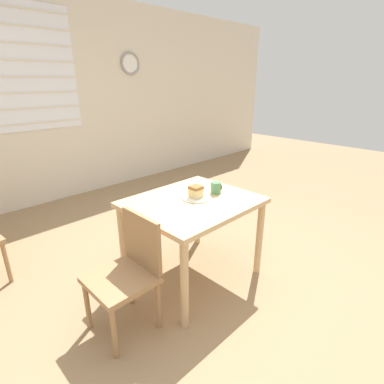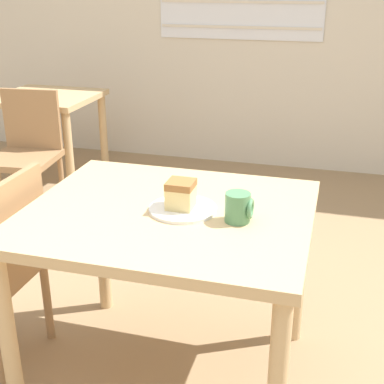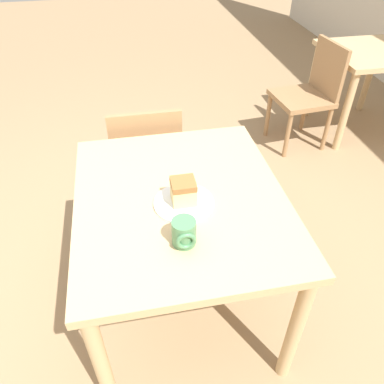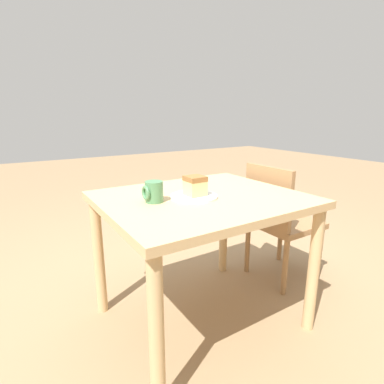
{
  "view_description": "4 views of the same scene",
  "coord_description": "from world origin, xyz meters",
  "px_view_note": "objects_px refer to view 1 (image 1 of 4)",
  "views": [
    {
      "loc": [
        -1.5,
        -1.36,
        1.68
      ],
      "look_at": [
        0.17,
        0.31,
        0.79
      ],
      "focal_mm": 28.0,
      "sensor_mm": 36.0,
      "label": 1
    },
    {
      "loc": [
        0.68,
        -1.4,
        1.52
      ],
      "look_at": [
        0.21,
        0.27,
        0.82
      ],
      "focal_mm": 50.0,
      "sensor_mm": 36.0,
      "label": 2
    },
    {
      "loc": [
        1.3,
        0.09,
        1.75
      ],
      "look_at": [
        0.14,
        0.31,
        0.77
      ],
      "focal_mm": 35.0,
      "sensor_mm": 36.0,
      "label": 3
    },
    {
      "loc": [
        0.98,
        1.52,
        1.16
      ],
      "look_at": [
        0.21,
        0.31,
        0.79
      ],
      "focal_mm": 28.0,
      "sensor_mm": 36.0,
      "label": 4
    }
  ],
  "objects_px": {
    "dining_table_near": "(192,211)",
    "plate": "(196,198)",
    "chair_near_window": "(128,270)",
    "coffee_mug": "(216,188)",
    "cake_slice": "(196,192)"
  },
  "relations": [
    {
      "from": "chair_near_window",
      "to": "coffee_mug",
      "type": "height_order",
      "value": "coffee_mug"
    },
    {
      "from": "plate",
      "to": "cake_slice",
      "type": "distance_m",
      "value": 0.06
    },
    {
      "from": "dining_table_near",
      "to": "chair_near_window",
      "type": "height_order",
      "value": "chair_near_window"
    },
    {
      "from": "dining_table_near",
      "to": "plate",
      "type": "distance_m",
      "value": 0.12
    },
    {
      "from": "dining_table_near",
      "to": "chair_near_window",
      "type": "distance_m",
      "value": 0.74
    },
    {
      "from": "dining_table_near",
      "to": "cake_slice",
      "type": "height_order",
      "value": "cake_slice"
    },
    {
      "from": "chair_near_window",
      "to": "coffee_mug",
      "type": "relative_size",
      "value": 8.09
    },
    {
      "from": "plate",
      "to": "coffee_mug",
      "type": "relative_size",
      "value": 2.38
    },
    {
      "from": "chair_near_window",
      "to": "cake_slice",
      "type": "bearing_deg",
      "value": 97.16
    },
    {
      "from": "cake_slice",
      "to": "coffee_mug",
      "type": "relative_size",
      "value": 0.97
    },
    {
      "from": "plate",
      "to": "cake_slice",
      "type": "xyz_separation_m",
      "value": [
        -0.01,
        -0.0,
        0.06
      ]
    },
    {
      "from": "coffee_mug",
      "to": "chair_near_window",
      "type": "bearing_deg",
      "value": -176.52
    },
    {
      "from": "chair_near_window",
      "to": "coffee_mug",
      "type": "xyz_separation_m",
      "value": [
        0.97,
        0.06,
        0.34
      ]
    },
    {
      "from": "plate",
      "to": "cake_slice",
      "type": "height_order",
      "value": "cake_slice"
    },
    {
      "from": "dining_table_near",
      "to": "chair_near_window",
      "type": "xyz_separation_m",
      "value": [
        -0.71,
        -0.09,
        -0.19
      ]
    }
  ]
}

